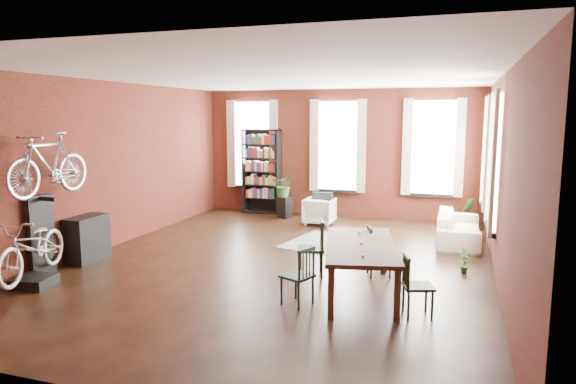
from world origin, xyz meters
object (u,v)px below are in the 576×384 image
at_px(dining_chair_d, 379,251).
at_px(cream_sofa, 459,222).
at_px(console_table, 87,239).
at_px(dining_chair_b, 311,248).
at_px(bookshelf, 261,171).
at_px(dining_table, 361,269).
at_px(white_armchair, 319,210).
at_px(dining_chair_c, 418,286).
at_px(bicycle_floor, 31,219).
at_px(plant_stand, 285,208).
at_px(bike_trainer, 34,281).
at_px(dining_chair_a, 297,276).

bearing_deg(dining_chair_d, cream_sofa, -43.61).
relative_size(dining_chair_d, console_table, 1.00).
height_order(dining_chair_b, bookshelf, bookshelf).
height_order(dining_table, console_table, console_table).
distance_m(white_armchair, cream_sofa, 3.22).
height_order(dining_chair_c, console_table, console_table).
bearing_deg(bookshelf, white_armchair, -27.03).
bearing_deg(bicycle_floor, bookshelf, 65.49).
bearing_deg(bicycle_floor, dining_table, -0.52).
height_order(bookshelf, white_armchair, bookshelf).
distance_m(dining_chair_c, bicycle_floor, 5.63).
xyz_separation_m(dining_chair_d, cream_sofa, (1.21, 2.75, 0.01)).
relative_size(white_armchair, bicycle_floor, 0.39).
relative_size(dining_table, white_armchair, 3.12).
bearing_deg(bicycle_floor, dining_chair_b, 9.98).
bearing_deg(plant_stand, dining_chair_c, -56.44).
distance_m(dining_chair_d, bicycle_floor, 5.33).
bearing_deg(bookshelf, bike_trainer, -99.51).
height_order(console_table, plant_stand, console_table).
bearing_deg(console_table, dining_chair_c, -7.66).
relative_size(dining_table, dining_chair_c, 2.70).
xyz_separation_m(dining_chair_b, plant_stand, (-1.90, 4.33, -0.19)).
bearing_deg(dining_chair_b, dining_table, 40.12).
xyz_separation_m(bike_trainer, bicycle_floor, (0.01, 0.02, 0.95)).
height_order(dining_chair_c, bookshelf, bookshelf).
xyz_separation_m(cream_sofa, bicycle_floor, (-6.05, -4.88, 0.62)).
xyz_separation_m(plant_stand, bicycle_floor, (-1.91, -6.11, 0.76)).
bearing_deg(dining_chair_a, bicycle_floor, -60.10).
relative_size(dining_chair_c, bike_trainer, 1.54).
bearing_deg(dining_chair_d, dining_table, 151.92).
xyz_separation_m(dining_chair_b, dining_chair_d, (1.03, 0.35, -0.05)).
height_order(dining_table, bike_trainer, dining_table).
height_order(dining_chair_c, white_armchair, dining_chair_c).
relative_size(dining_table, cream_sofa, 1.03).
xyz_separation_m(bookshelf, plant_stand, (0.81, -0.47, -0.84)).
bearing_deg(dining_chair_c, dining_chair_a, 75.42).
bearing_deg(bike_trainer, dining_chair_a, 7.63).
bearing_deg(cream_sofa, bicycle_floor, 128.88).
relative_size(dining_table, plant_stand, 4.06).
xyz_separation_m(cream_sofa, plant_stand, (-4.14, 1.23, -0.14)).
relative_size(white_armchair, console_table, 0.86).
distance_m(dining_chair_c, plant_stand, 6.61).
distance_m(cream_sofa, bike_trainer, 7.80).
bearing_deg(console_table, dining_chair_d, 8.50).
xyz_separation_m(bike_trainer, plant_stand, (1.91, 6.13, 0.19)).
relative_size(dining_table, dining_chair_b, 2.38).
xyz_separation_m(dining_chair_c, bookshelf, (-4.46, 5.97, 0.70)).
distance_m(dining_chair_a, bicycle_floor, 4.06).
distance_m(dining_chair_a, cream_sofa, 4.83).
relative_size(bike_trainer, bicycle_floor, 0.29).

